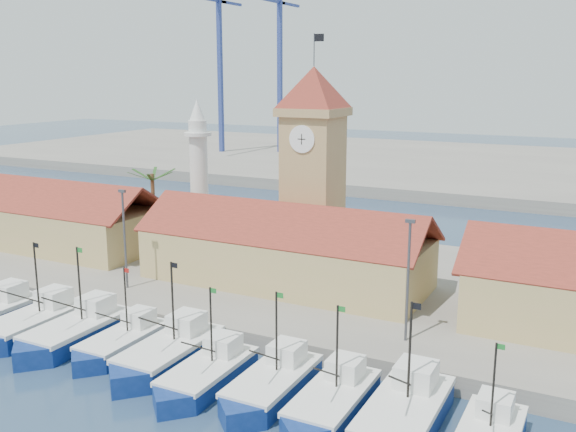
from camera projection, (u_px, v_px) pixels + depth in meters
The scene contains 19 objects.
ground at pixel (148, 387), 42.75m from camera, with size 400.00×400.00×0.00m, color navy.
quay at pixel (304, 278), 63.45m from camera, with size 140.00×32.00×1.50m, color gray.
terminal at pixel (477, 167), 138.17m from camera, with size 240.00×80.00×2.00m, color gray.
boat_1 at pixel (31, 325), 51.24m from camera, with size 3.79×10.40×7.87m.
boat_2 at pixel (74, 334), 49.49m from camera, with size 3.85×10.54×7.97m.
boat_3 at pixel (121, 344), 47.93m from camera, with size 3.28×8.99×6.80m.
boat_4 at pixel (166, 355), 45.71m from camera, with size 3.83×10.49×7.94m.
boat_5 at pixel (205, 377), 42.67m from camera, with size 3.43×9.39×7.11m.
boat_6 at pixel (270, 387), 41.22m from camera, with size 3.53×9.67×7.31m.
boat_7 at pixel (331, 405), 39.03m from camera, with size 3.49×9.56×7.24m.
boat_8 at pixel (402, 418), 37.29m from camera, with size 3.92×10.73×8.12m.
hall_left at pixel (38, 221), 73.52m from camera, with size 31.20×10.13×7.61m.
hall_center at pixel (285, 256), 59.28m from camera, with size 27.04×10.13×7.61m.
clock_tower at pixel (313, 163), 62.78m from camera, with size 5.80×5.80×22.70m.
minaret at pixel (199, 172), 71.67m from camera, with size 3.00×3.00×16.30m.
palm_tree at pixel (153, 202), 72.91m from camera, with size 5.60×5.03×8.39m.
lamp_posts at pixel (245, 252), 51.57m from camera, with size 80.70×0.25×9.03m.
crane_blue_far at pixel (215, 49), 150.69m from camera, with size 1.00×36.79×43.32m.
crane_blue_near at pixel (278, 52), 151.13m from camera, with size 1.00×29.93×42.98m.
Camera 1 is at (26.25, -30.70, 20.37)m, focal length 40.00 mm.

